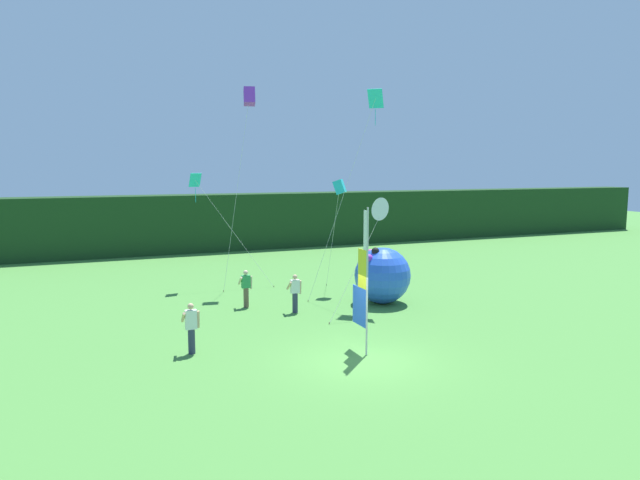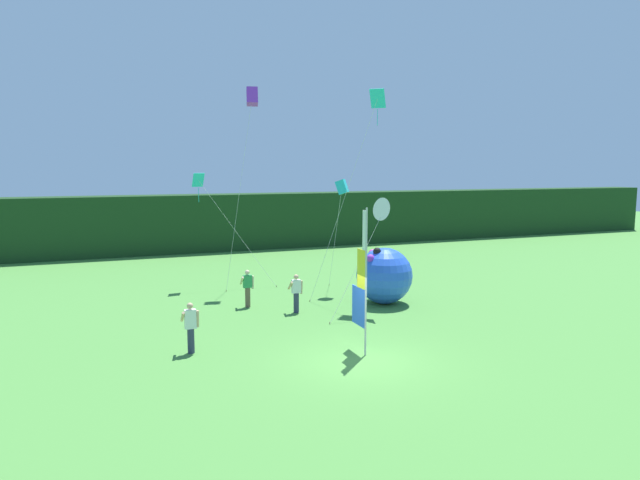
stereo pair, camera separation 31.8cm
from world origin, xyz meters
name	(u,v)px [view 1 (the left image)]	position (x,y,z in m)	size (l,w,h in m)	color
ground_plane	(359,359)	(0.00, 0.00, 0.00)	(120.00, 120.00, 0.00)	#478438
distant_treeline	(204,223)	(0.00, 24.83, 1.99)	(80.00, 2.40, 3.99)	#193819
banner_flag	(363,284)	(0.39, 0.58, 2.24)	(0.06, 1.03, 4.67)	#B7B7BC
person_near_banner	(295,292)	(0.09, 6.12, 0.84)	(0.55, 0.48, 1.58)	#2D334C
person_mid_field	(191,327)	(-4.70, 2.52, 0.87)	(0.55, 0.48, 1.64)	#2D334C
person_far_left	(246,288)	(-1.53, 7.74, 0.85)	(0.55, 0.48, 1.60)	brown
inflatable_balloon	(382,275)	(4.16, 6.21, 1.23)	(2.44, 2.44, 2.51)	blue
kite_cyan_box_0	(339,187)	(3.49, 9.31, 4.95)	(0.74, 1.66, 5.34)	brown
kite_white_delta_1	(383,210)	(3.56, 5.17, 4.18)	(3.27, 1.73, 4.68)	brown
kite_purple_box_2	(249,97)	(-0.17, 11.68, 9.21)	(1.93, 1.06, 9.69)	brown
kite_cyan_diamond_3	(200,187)	(-2.45, 12.72, 4.95)	(3.74, 1.90, 5.61)	brown
kite_cyan_diamond_4	(372,111)	(4.05, 7.19, 8.33)	(3.38, 0.91, 9.23)	brown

